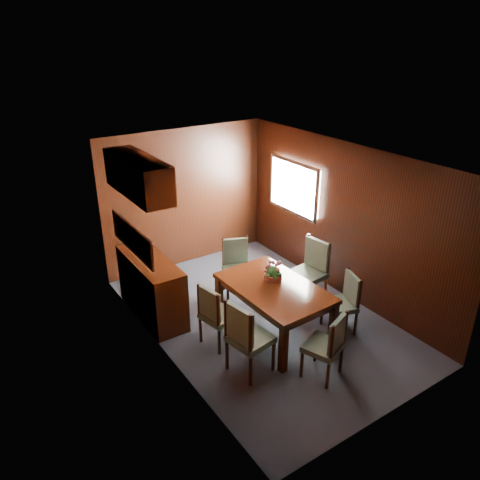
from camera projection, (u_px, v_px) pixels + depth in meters
ground at (262, 319)px, 6.82m from camera, size 4.50×4.50×0.00m
room_shell at (243, 209)px, 6.34m from camera, size 3.06×4.52×2.41m
sideboard at (152, 287)px, 6.76m from camera, size 0.48×1.40×0.90m
dining_table at (274, 293)px, 6.28m from camera, size 1.01×1.58×0.73m
chair_left_near at (246, 335)px, 5.54m from camera, size 0.53×0.55×1.00m
chair_left_far at (215, 313)px, 6.07m from camera, size 0.48×0.50×0.90m
chair_right_near at (345, 299)px, 6.40m from camera, size 0.50×0.51×0.87m
chair_right_far at (311, 268)px, 7.08m from camera, size 0.51×0.52×1.01m
chair_head at (328, 343)px, 5.51m from camera, size 0.53×0.52×0.88m
chair_foot at (237, 264)px, 7.31m from camera, size 0.56×0.55×0.91m
flower_centerpiece at (273, 271)px, 6.37m from camera, size 0.26×0.26×0.26m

